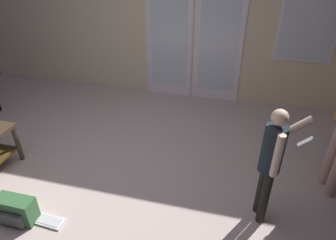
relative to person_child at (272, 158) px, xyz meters
The scene contains 5 objects.
ground_plane 1.71m from the person_child, behind, with size 6.34×4.72×0.02m, color #C0ABA5.
wall_back_with_doors 2.83m from the person_child, 122.39° to the left, with size 6.34×0.09×2.87m.
person_child is the anchor object (origin of this frame).
backpack 2.30m from the person_child, 164.30° to the right, with size 0.35×0.19×0.25m.
loose_keyboard 2.13m from the person_child, 163.99° to the right, with size 0.45×0.15×0.02m.
Camera 1 is at (1.22, -2.11, 2.25)m, focal length 32.43 mm.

